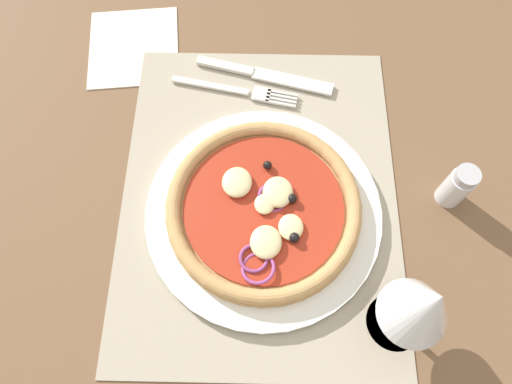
# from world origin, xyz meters

# --- Properties ---
(ground_plane) EXTENTS (1.90, 1.40, 0.02)m
(ground_plane) POSITION_xyz_m (0.00, 0.00, -0.01)
(ground_plane) COLOR brown
(placemat) EXTENTS (0.45, 0.35, 0.00)m
(placemat) POSITION_xyz_m (0.00, 0.00, 0.00)
(placemat) COLOR #A39984
(placemat) RESTS_ON ground_plane
(plate) EXTENTS (0.29, 0.29, 0.01)m
(plate) POSITION_xyz_m (0.03, 0.01, 0.01)
(plate) COLOR silver
(plate) RESTS_ON placemat
(pizza) EXTENTS (0.24, 0.24, 0.03)m
(pizza) POSITION_xyz_m (0.03, 0.01, 0.03)
(pizza) COLOR tan
(pizza) RESTS_ON plate
(fork) EXTENTS (0.05, 0.18, 0.00)m
(fork) POSITION_xyz_m (-0.15, -0.03, 0.01)
(fork) COLOR silver
(fork) RESTS_ON placemat
(knife) EXTENTS (0.07, 0.20, 0.01)m
(knife) POSITION_xyz_m (-0.18, 0.01, 0.01)
(knife) COLOR silver
(knife) RESTS_ON placemat
(wine_glass) EXTENTS (0.07, 0.07, 0.15)m
(wine_glass) POSITION_xyz_m (0.16, 0.16, 0.10)
(wine_glass) COLOR silver
(wine_glass) RESTS_ON ground_plane
(napkin) EXTENTS (0.16, 0.15, 0.00)m
(napkin) POSITION_xyz_m (-0.24, -0.19, 0.00)
(napkin) COLOR silver
(napkin) RESTS_ON ground_plane
(pepper_shaker) EXTENTS (0.03, 0.03, 0.07)m
(pepper_shaker) POSITION_xyz_m (0.00, 0.24, 0.03)
(pepper_shaker) COLOR silver
(pepper_shaker) RESTS_ON ground_plane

